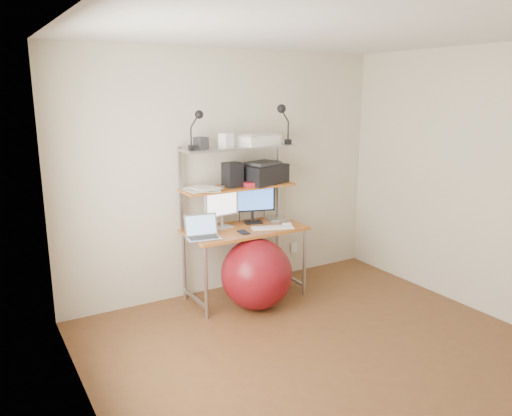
{
  "coord_description": "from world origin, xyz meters",
  "views": [
    {
      "loc": [
        -2.36,
        -2.78,
        2.1
      ],
      "look_at": [
        -0.04,
        1.15,
        1.01
      ],
      "focal_mm": 35.0,
      "sensor_mm": 36.0,
      "label": 1
    }
  ],
  "objects_px": {
    "monitor_black": "(252,200)",
    "laptop": "(202,233)",
    "exercise_ball": "(257,274)",
    "monitor_silver": "(222,204)",
    "printer": "(263,173)"
  },
  "relations": [
    {
      "from": "monitor_black",
      "to": "laptop",
      "type": "bearing_deg",
      "value": -144.17
    },
    {
      "from": "laptop",
      "to": "exercise_ball",
      "type": "bearing_deg",
      "value": -13.07
    },
    {
      "from": "monitor_black",
      "to": "monitor_silver",
      "type": "bearing_deg",
      "value": -162.54
    },
    {
      "from": "monitor_silver",
      "to": "exercise_ball",
      "type": "relative_size",
      "value": 0.65
    },
    {
      "from": "monitor_black",
      "to": "exercise_ball",
      "type": "height_order",
      "value": "monitor_black"
    },
    {
      "from": "laptop",
      "to": "monitor_black",
      "type": "bearing_deg",
      "value": 28.55
    },
    {
      "from": "laptop",
      "to": "exercise_ball",
      "type": "xyz_separation_m",
      "value": [
        0.48,
        -0.2,
        -0.44
      ]
    },
    {
      "from": "laptop",
      "to": "printer",
      "type": "xyz_separation_m",
      "value": [
        0.8,
        0.23,
        0.47
      ]
    },
    {
      "from": "laptop",
      "to": "printer",
      "type": "distance_m",
      "value": 0.96
    },
    {
      "from": "exercise_ball",
      "to": "monitor_black",
      "type": "bearing_deg",
      "value": 64.59
    },
    {
      "from": "monitor_silver",
      "to": "printer",
      "type": "xyz_separation_m",
      "value": [
        0.48,
        -0.01,
        0.28
      ]
    },
    {
      "from": "monitor_black",
      "to": "printer",
      "type": "relative_size",
      "value": 0.88
    },
    {
      "from": "printer",
      "to": "exercise_ball",
      "type": "distance_m",
      "value": 1.05
    },
    {
      "from": "monitor_silver",
      "to": "monitor_black",
      "type": "distance_m",
      "value": 0.36
    },
    {
      "from": "monitor_silver",
      "to": "laptop",
      "type": "height_order",
      "value": "monitor_silver"
    }
  ]
}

